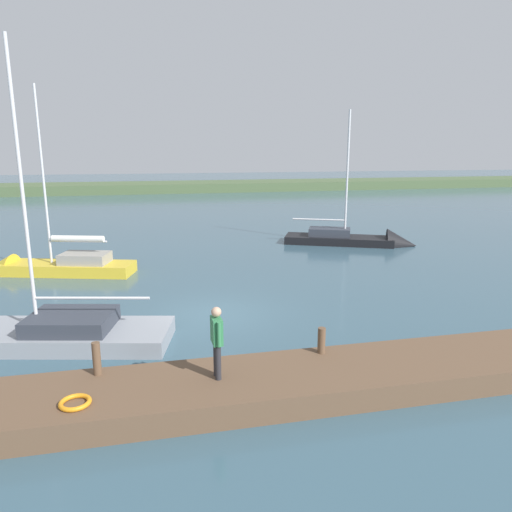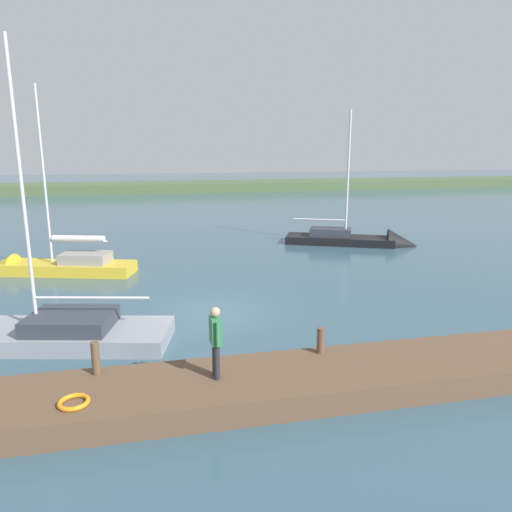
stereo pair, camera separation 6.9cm
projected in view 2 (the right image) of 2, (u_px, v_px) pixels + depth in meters
name	position (u px, v px, depth m)	size (l,w,h in m)	color
ground_plane	(212.00, 315.00, 16.55)	(200.00, 200.00, 0.00)	#385666
far_shoreline	(168.00, 191.00, 64.70)	(180.00, 8.00, 2.40)	#4C603D
dock_pier	(242.00, 387.00, 10.95)	(22.16, 2.37, 0.58)	brown
mooring_post_near	(321.00, 341.00, 12.05)	(0.20, 0.20, 0.68)	brown
mooring_post_far	(96.00, 358.00, 10.90)	(0.19, 0.19, 0.80)	brown
life_ring_buoy	(74.00, 402.00, 9.67)	(0.66, 0.66, 0.10)	orange
sailboat_behind_pier	(9.00, 338.00, 14.11)	(8.38, 3.90, 9.72)	gray
sailboat_outer_mooring	(360.00, 242.00, 28.70)	(7.99, 4.94, 8.89)	black
sailboat_far_right	(52.00, 269.00, 22.08)	(7.37, 3.57, 9.26)	gold
person_on_dock	(216.00, 337.00, 10.62)	(0.24, 0.65, 1.71)	#28282D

